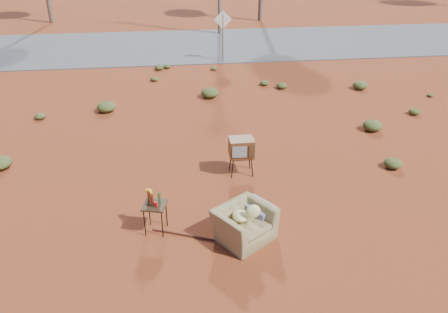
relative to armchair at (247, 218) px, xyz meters
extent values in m
plane|color=maroon|center=(-0.41, 0.42, -0.42)|extent=(140.00, 140.00, 0.00)
cube|color=#565659|center=(-0.41, 15.42, -0.40)|extent=(140.00, 7.00, 0.04)
imported|color=olive|center=(-0.06, -0.06, 0.03)|extent=(1.23, 1.13, 0.90)
ellipsoid|color=#E6DF8C|center=(-0.13, -0.05, 0.10)|extent=(0.32, 0.32, 0.19)
ellipsoid|color=#E6DF8C|center=(0.07, -0.18, 0.27)|extent=(0.29, 0.14, 0.29)
cube|color=#202A96|center=(0.27, 0.29, -0.16)|extent=(0.73, 0.79, 0.52)
cube|color=black|center=(0.28, 2.42, 0.05)|extent=(0.52, 0.40, 0.03)
cylinder|color=black|center=(0.05, 2.24, -0.19)|extent=(0.02, 0.02, 0.47)
cylinder|color=black|center=(0.52, 2.24, -0.19)|extent=(0.02, 0.02, 0.47)
cylinder|color=black|center=(0.05, 2.61, -0.19)|extent=(0.02, 0.02, 0.47)
cylinder|color=black|center=(0.52, 2.60, -0.19)|extent=(0.02, 0.02, 0.47)
cube|color=brown|center=(0.28, 2.42, 0.29)|extent=(0.58, 0.45, 0.45)
cube|color=gray|center=(0.20, 2.19, 0.29)|extent=(0.35, 0.02, 0.28)
cube|color=#472D19|center=(0.48, 2.19, 0.29)|extent=(0.13, 0.02, 0.32)
cube|color=#352413|center=(-1.74, 0.38, 0.19)|extent=(0.53, 0.53, 0.03)
cylinder|color=black|center=(-1.95, 0.26, -0.12)|extent=(0.02, 0.02, 0.61)
cylinder|color=black|center=(-1.61, 0.17, -0.12)|extent=(0.02, 0.02, 0.61)
cylinder|color=black|center=(-1.87, 0.59, -0.12)|extent=(0.02, 0.02, 0.61)
cylinder|color=black|center=(-1.53, 0.51, -0.12)|extent=(0.02, 0.02, 0.61)
cylinder|color=#461A0B|center=(-1.83, 0.45, 0.32)|extent=(0.06, 0.06, 0.23)
cylinder|color=#461A0B|center=(-1.77, 0.32, 0.33)|extent=(0.06, 0.06, 0.24)
cylinder|color=#2C5926|center=(-1.63, 0.45, 0.31)|extent=(0.05, 0.05, 0.21)
cylinder|color=red|center=(-1.71, 0.29, 0.26)|extent=(0.06, 0.06, 0.11)
cylinder|color=silver|center=(-1.84, 0.54, 0.27)|extent=(0.07, 0.07, 0.12)
ellipsoid|color=yellow|center=(-1.84, 0.54, 0.42)|extent=(0.14, 0.14, 0.10)
cylinder|color=#522015|center=(-1.10, 0.12, -0.40)|extent=(1.46, 0.62, 0.04)
cylinder|color=brown|center=(1.09, 12.42, 0.58)|extent=(0.06, 0.06, 2.00)
cube|color=silver|center=(1.09, 12.42, 1.38)|extent=(0.78, 0.04, 0.78)
ellipsoid|color=#485424|center=(-5.61, 3.42, -0.27)|extent=(0.56, 0.56, 0.31)
ellipsoid|color=#485424|center=(4.09, 2.22, -0.30)|extent=(0.44, 0.44, 0.24)
ellipsoid|color=#485424|center=(-3.41, 6.92, -0.25)|extent=(0.60, 0.60, 0.33)
ellipsoid|color=#485424|center=(6.39, 5.42, -0.32)|extent=(0.36, 0.36, 0.20)
ellipsoid|color=#485424|center=(2.79, 8.42, -0.31)|extent=(0.40, 0.40, 0.22)
ellipsoid|color=#485424|center=(-1.91, 9.92, -0.34)|extent=(0.30, 0.30, 0.17)
camera|label=1|loc=(-1.29, -6.69, 4.94)|focal=35.00mm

